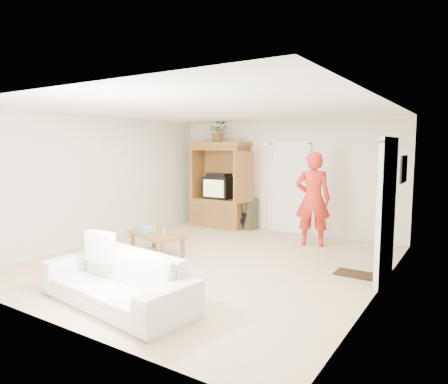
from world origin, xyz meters
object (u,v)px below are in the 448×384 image
object	(u,v)px
coffee_table	(157,236)
man	(313,199)
armoire	(220,190)
sofa	(116,279)

from	to	relation	value
coffee_table	man	bearing A→B (deg)	62.33
man	coffee_table	bearing A→B (deg)	27.28
armoire	man	distance (m)	2.73
man	coffee_table	xyz separation A→B (m)	(-2.15, -2.22, -0.58)
armoire	man	size ratio (longest dim) A/B	1.11
man	sofa	bearing A→B (deg)	58.16
armoire	coffee_table	size ratio (longest dim) A/B	1.69
armoire	man	xyz separation A→B (m)	(2.65, -0.65, 0.04)
sofa	coffee_table	bearing A→B (deg)	126.88
sofa	coffee_table	distance (m)	2.33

